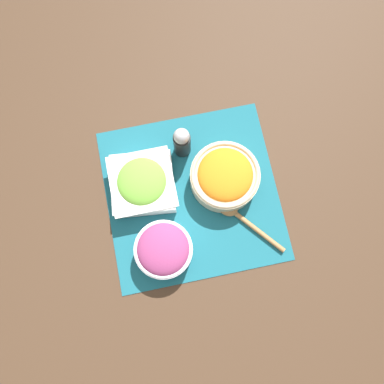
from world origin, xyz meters
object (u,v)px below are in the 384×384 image
object	(u,v)px
wooden_spoon	(235,213)
pepper_shaker	(183,142)
lettuce_bowl	(143,183)
carrot_bowl	(225,176)
onion_bowl	(164,250)

from	to	relation	value
wooden_spoon	pepper_shaker	bearing A→B (deg)	-64.43
lettuce_bowl	pepper_shaker	distance (m)	0.15
carrot_bowl	wooden_spoon	bearing A→B (deg)	95.94
carrot_bowl	wooden_spoon	world-z (taller)	carrot_bowl
onion_bowl	lettuce_bowl	bearing A→B (deg)	-82.92
carrot_bowl	onion_bowl	world-z (taller)	onion_bowl
pepper_shaker	wooden_spoon	bearing A→B (deg)	115.57
lettuce_bowl	carrot_bowl	bearing A→B (deg)	172.99
lettuce_bowl	wooden_spoon	xyz separation A→B (m)	(-0.22, 0.12, -0.03)
carrot_bowl	onion_bowl	bearing A→B (deg)	38.91
carrot_bowl	wooden_spoon	distance (m)	0.10
carrot_bowl	pepper_shaker	bearing A→B (deg)	-51.14
wooden_spoon	pepper_shaker	distance (m)	0.22
carrot_bowl	wooden_spoon	size ratio (longest dim) A/B	0.98
lettuce_bowl	onion_bowl	bearing A→B (deg)	97.08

